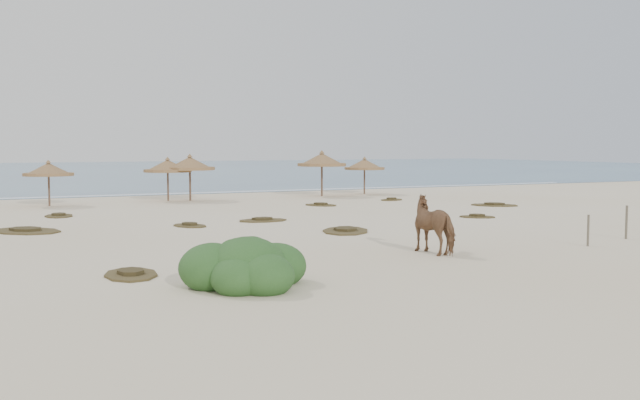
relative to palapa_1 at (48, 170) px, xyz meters
The scene contains 22 objects.
ground 20.74m from the palapa_1, 68.18° to the right, with size 160.00×160.00×0.00m, color beige.
ocean 56.39m from the palapa_1, 82.18° to the left, with size 200.00×100.00×0.01m, color navy.
foam_line 10.46m from the palapa_1, 41.70° to the left, with size 70.00×0.60×0.01m, color silver.
palapa_1 is the anchor object (origin of this frame).
palapa_2 6.80m from the palapa_1, ahead, with size 2.98×2.98×2.66m.
palapa_3 8.05m from the palapa_1, ahead, with size 3.62×3.62×2.84m.
palapa_4 16.87m from the palapa_1, ahead, with size 4.22×4.22×3.02m.
palapa_5 20.34m from the palapa_1, ahead, with size 3.52×3.52×2.57m.
horse 25.26m from the palapa_1, 67.80° to the right, with size 0.96×2.11×1.78m, color brown.
fence_post_near 28.51m from the palapa_1, 58.37° to the right, with size 0.08×0.08×1.05m, color brown.
fence_post_far 29.33m from the palapa_1, 53.18° to the right, with size 0.09×0.09×1.20m, color brown.
bush 26.12m from the palapa_1, 84.59° to the right, with size 3.10×2.73×1.39m.
scrub_1 12.41m from the palapa_1, 98.23° to the right, with size 3.50×3.66×0.16m.
scrub_2 13.88m from the palapa_1, 71.05° to the right, with size 1.66×2.00×0.16m.
scrub_3 14.77m from the palapa_1, 57.33° to the right, with size 2.24×1.51×0.16m.
scrub_4 23.13m from the palapa_1, 40.74° to the right, with size 1.95×1.84×0.16m.
scrub_5 24.63m from the palapa_1, 24.53° to the right, with size 3.02×2.96×0.16m.
scrub_6 6.70m from the palapa_1, 90.53° to the right, with size 1.43×2.06×0.16m.
scrub_7 15.07m from the palapa_1, 24.05° to the right, with size 2.08×2.27×0.16m.
scrub_9 19.82m from the palapa_1, 61.30° to the right, with size 2.91×3.26×0.16m.
scrub_10 19.77m from the palapa_1, 13.08° to the right, with size 1.94×1.63×0.16m.
scrub_11 23.38m from the palapa_1, 89.41° to the right, with size 1.49×2.15×0.16m.
Camera 1 is at (-10.65, -22.52, 3.34)m, focal length 40.00 mm.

